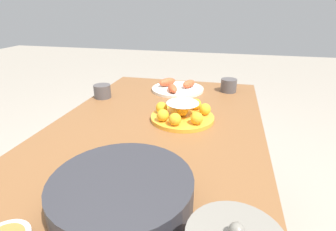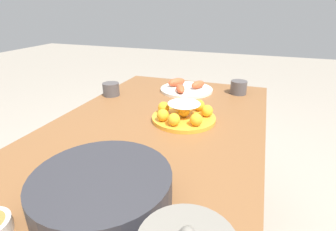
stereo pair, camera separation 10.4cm
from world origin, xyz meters
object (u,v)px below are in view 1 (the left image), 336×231
Objects in this scene: serving_bowl at (122,192)px; cup_near at (102,91)px; dining_table at (153,150)px; seafood_platter at (177,88)px; cake_plate at (182,113)px; cup_far at (229,85)px.

serving_bowl is 0.83m from cup_near.
seafood_platter is at bearing -178.97° from dining_table.
cake_plate is 0.47m from cup_far.
cup_far is (-0.56, 0.27, 0.13)m from dining_table.
cake_plate is 0.54m from serving_bowl.
cake_plate is at bearing 144.40° from dining_table.
cake_plate is (-0.13, 0.09, 0.12)m from dining_table.
dining_table is 16.94× the size of cup_near.
cup_far is at bearing 111.83° from cup_near.
cake_plate is 0.49m from cup_near.
serving_bowl is 1.00m from cup_far.
cup_near is at bearing -111.79° from cake_plate.
cup_near reaches higher than seafood_platter.
seafood_platter is 3.37× the size of cup_near.
serving_bowl is at bearing 3.62° from seafood_platter.
dining_table is 0.53m from seafood_platter.
cake_plate is at bearing 175.44° from serving_bowl.
serving_bowl is (0.41, 0.05, 0.13)m from dining_table.
serving_bowl is (0.54, -0.04, 0.01)m from cake_plate.
cup_near reaches higher than dining_table.
cup_near is 0.68m from cup_far.
dining_table is at bearing -35.60° from cake_plate.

